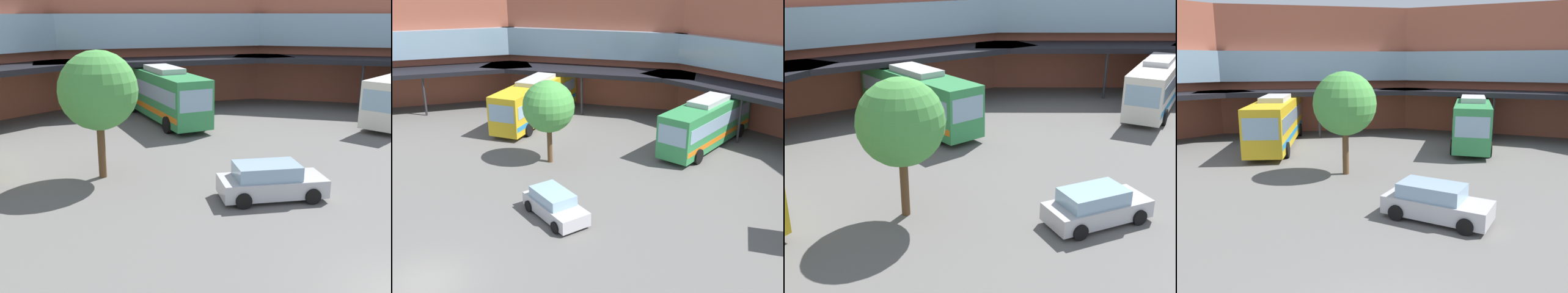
% 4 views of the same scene
% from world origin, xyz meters
% --- Properties ---
extents(station_building, '(74.09, 42.97, 11.40)m').
position_xyz_m(station_building, '(0.00, 19.52, 5.73)').
color(station_building, '#AD5942').
rests_on(station_building, ground).
extents(bus_1, '(4.07, 10.94, 3.85)m').
position_xyz_m(bus_1, '(5.30, 23.25, 1.95)').
color(bus_1, '#338C4C').
rests_on(bus_1, ground).
extents(parked_car, '(4.75, 3.42, 1.53)m').
position_xyz_m(parked_car, '(1.59, 7.99, 0.74)').
color(parked_car, '#B7B7BC').
rests_on(parked_car, ground).
extents(plaza_tree, '(3.63, 3.63, 5.95)m').
position_xyz_m(plaza_tree, '(-3.22, 14.34, 4.12)').
color(plaza_tree, brown).
rests_on(plaza_tree, ground).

